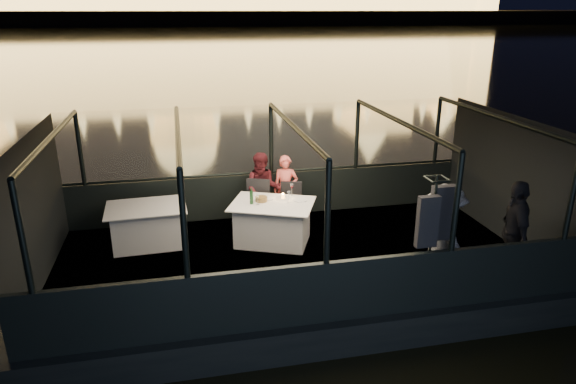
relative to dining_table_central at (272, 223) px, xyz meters
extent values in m
plane|color=black|center=(0.24, 79.35, -0.89)|extent=(500.00, 500.00, 0.00)
cube|color=black|center=(0.24, -0.65, -0.89)|extent=(8.60, 4.40, 1.00)
cube|color=black|center=(0.24, -0.65, -0.41)|extent=(8.00, 4.00, 0.04)
cube|color=black|center=(0.24, 1.35, 0.06)|extent=(8.00, 0.08, 0.90)
cube|color=black|center=(0.24, -2.65, 0.06)|extent=(8.00, 0.08, 0.90)
cube|color=#423D33|center=(0.24, 209.35, 0.11)|extent=(400.00, 140.00, 6.00)
cube|color=silver|center=(0.00, 0.00, 0.00)|extent=(1.74, 1.53, 0.77)
cube|color=silver|center=(-2.22, 0.38, 0.00)|extent=(1.44, 1.07, 0.74)
cube|color=black|center=(-0.13, 0.56, 0.06)|extent=(0.60, 0.60, 0.98)
cube|color=black|center=(0.52, 0.58, 0.06)|extent=(0.50, 0.50, 0.88)
imported|color=#F26458|center=(0.44, 0.94, 0.36)|extent=(0.56, 0.45, 1.36)
imported|color=#451318|center=(-0.03, 0.86, 0.36)|extent=(0.81, 0.69, 1.47)
imported|color=silver|center=(2.21, -2.10, 0.47)|extent=(0.82, 1.18, 1.65)
imported|color=black|center=(3.37, -2.14, 0.47)|extent=(0.71, 1.06, 1.66)
cylinder|color=#143919|center=(-0.37, 0.06, 0.53)|extent=(0.07, 0.07, 0.30)
cylinder|color=brown|center=(-0.17, 0.15, 0.42)|extent=(0.25, 0.25, 0.09)
cylinder|color=#FFA23F|center=(0.24, 0.22, 0.42)|extent=(0.08, 0.08, 0.09)
cylinder|color=silver|center=(0.52, 0.03, 0.39)|extent=(0.33, 0.33, 0.02)
cylinder|color=white|center=(-0.05, 0.23, 0.39)|extent=(0.29, 0.29, 0.01)
camera|label=1|loc=(-1.53, -8.45, 3.67)|focal=32.00mm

